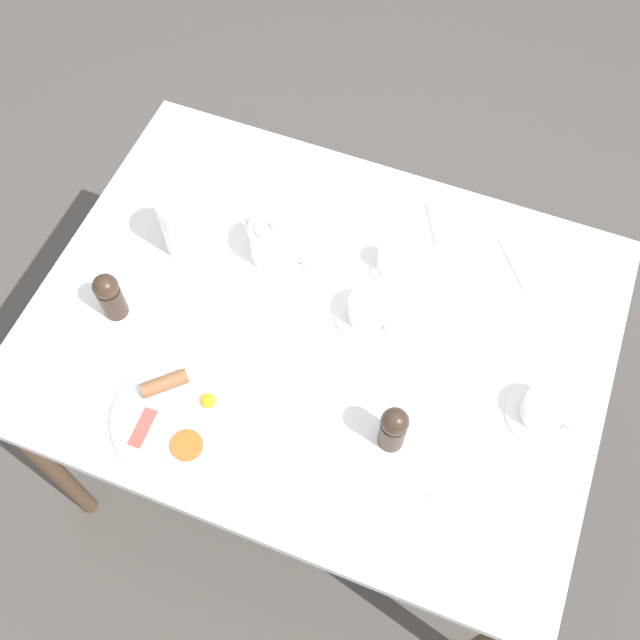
% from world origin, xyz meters
% --- Properties ---
extents(ground_plane, '(8.00, 8.00, 0.00)m').
position_xyz_m(ground_plane, '(0.00, 0.00, 0.00)').
color(ground_plane, '#4C4742').
extents(table, '(0.93, 1.21, 0.77)m').
position_xyz_m(table, '(0.00, 0.00, 0.70)').
color(table, white).
rests_on(table, ground_plane).
extents(breakfast_plate, '(0.26, 0.26, 0.04)m').
position_xyz_m(breakfast_plate, '(0.30, -0.19, 0.78)').
color(breakfast_plate, white).
rests_on(breakfast_plate, table).
extents(teapot_near, '(0.12, 0.20, 0.12)m').
position_xyz_m(teapot_near, '(-0.14, -0.16, 0.81)').
color(teapot_near, white).
rests_on(teapot_near, table).
extents(teacup_with_saucer_left, '(0.14, 0.14, 0.06)m').
position_xyz_m(teacup_with_saucer_left, '(0.03, 0.49, 0.79)').
color(teacup_with_saucer_left, white).
rests_on(teacup_with_saucer_left, table).
extents(teacup_with_saucer_right, '(0.14, 0.14, 0.06)m').
position_xyz_m(teacup_with_saucer_right, '(-0.05, 0.09, 0.79)').
color(teacup_with_saucer_right, white).
rests_on(teacup_with_saucer_right, table).
extents(water_glass_tall, '(0.08, 0.08, 0.16)m').
position_xyz_m(water_glass_tall, '(-0.08, -0.36, 0.84)').
color(water_glass_tall, white).
rests_on(water_glass_tall, table).
extents(creamer_jug, '(0.08, 0.05, 0.06)m').
position_xyz_m(creamer_jug, '(-0.19, 0.09, 0.80)').
color(creamer_jug, white).
rests_on(creamer_jug, table).
extents(pepper_grinder, '(0.05, 0.05, 0.13)m').
position_xyz_m(pepper_grinder, '(0.19, 0.22, 0.83)').
color(pepper_grinder, '#38281E').
rests_on(pepper_grinder, table).
extents(salt_grinder, '(0.05, 0.05, 0.13)m').
position_xyz_m(salt_grinder, '(0.13, -0.42, 0.83)').
color(salt_grinder, '#38281E').
rests_on(salt_grinder, table).
extents(napkin_folded, '(0.14, 0.12, 0.01)m').
position_xyz_m(napkin_folded, '(-0.35, 0.18, 0.77)').
color(napkin_folded, white).
rests_on(napkin_folded, table).
extents(fork_by_plate, '(0.06, 0.17, 0.00)m').
position_xyz_m(fork_by_plate, '(0.29, 0.41, 0.77)').
color(fork_by_plate, silver).
rests_on(fork_by_plate, table).
extents(knife_by_plate, '(0.21, 0.02, 0.00)m').
position_xyz_m(knife_by_plate, '(-0.27, -0.37, 0.77)').
color(knife_by_plate, silver).
rests_on(knife_by_plate, table).
extents(spoon_for_tea, '(0.12, 0.10, 0.00)m').
position_xyz_m(spoon_for_tea, '(-0.30, 0.35, 0.77)').
color(spoon_for_tea, silver).
rests_on(spoon_for_tea, table).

